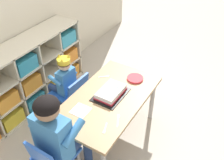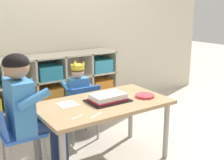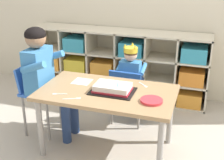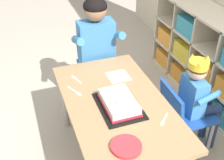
# 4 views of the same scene
# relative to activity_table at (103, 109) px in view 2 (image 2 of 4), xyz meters

# --- Properties ---
(classroom_back_wall) EXTENTS (5.40, 0.10, 2.65)m
(classroom_back_wall) POSITION_rel_activity_table_xyz_m (0.00, 1.40, 0.81)
(classroom_back_wall) COLOR beige
(classroom_back_wall) RESTS_ON ground
(storage_cubby_shelf) EXTENTS (2.15, 0.37, 0.83)m
(storage_cubby_shelf) POSITION_rel_activity_table_xyz_m (-0.25, 1.15, -0.16)
(storage_cubby_shelf) COLOR beige
(storage_cubby_shelf) RESTS_ON ground
(activity_table) EXTENTS (1.16, 0.66, 0.58)m
(activity_table) POSITION_rel_activity_table_xyz_m (0.00, 0.00, 0.00)
(activity_table) COLOR #A37F56
(activity_table) RESTS_ON ground
(classroom_chair_blue) EXTENTS (0.36, 0.36, 0.62)m
(classroom_chair_blue) POSITION_rel_activity_table_xyz_m (0.05, 0.51, -0.13)
(classroom_chair_blue) COLOR #1E4CA8
(classroom_chair_blue) RESTS_ON ground
(child_with_crown) EXTENTS (0.30, 0.31, 0.85)m
(child_with_crown) POSITION_rel_activity_table_xyz_m (0.05, 0.62, 0.02)
(child_with_crown) COLOR #3D7FBC
(child_with_crown) RESTS_ON ground
(classroom_chair_adult_side) EXTENTS (0.34, 0.31, 0.69)m
(classroom_chair_adult_side) POSITION_rel_activity_table_xyz_m (-0.75, 0.08, -0.08)
(classroom_chair_adult_side) COLOR blue
(classroom_chair_adult_side) RESTS_ON ground
(adult_helper_seated) EXTENTS (0.44, 0.41, 1.07)m
(adult_helper_seated) POSITION_rel_activity_table_xyz_m (-0.64, 0.08, 0.15)
(adult_helper_seated) COLOR #3D7FBC
(adult_helper_seated) RESTS_ON ground
(birthday_cake_on_tray) EXTENTS (0.37, 0.26, 0.10)m
(birthday_cake_on_tray) POSITION_rel_activity_table_xyz_m (0.05, 0.00, 0.10)
(birthday_cake_on_tray) COLOR black
(birthday_cake_on_tray) RESTS_ON activity_table
(paper_plate_stack) EXTENTS (0.18, 0.18, 0.02)m
(paper_plate_stack) POSITION_rel_activity_table_xyz_m (0.40, -0.09, 0.08)
(paper_plate_stack) COLOR #DB333D
(paper_plate_stack) RESTS_ON activity_table
(paper_napkin_square) EXTENTS (0.16, 0.16, 0.00)m
(paper_napkin_square) POSITION_rel_activity_table_xyz_m (-0.29, 0.12, 0.07)
(paper_napkin_square) COLOR white
(paper_napkin_square) RESTS_ON activity_table
(fork_by_napkin) EXTENTS (0.12, 0.06, 0.00)m
(fork_by_napkin) POSITION_rel_activity_table_xyz_m (-0.36, -0.19, 0.07)
(fork_by_napkin) COLOR white
(fork_by_napkin) RESTS_ON activity_table
(fork_near_cake_tray) EXTENTS (0.14, 0.08, 0.00)m
(fork_near_cake_tray) POSITION_rel_activity_table_xyz_m (-0.21, -0.23, 0.07)
(fork_near_cake_tray) COLOR white
(fork_near_cake_tray) RESTS_ON activity_table
(fork_near_child_seat) EXTENTS (0.10, 0.10, 0.00)m
(fork_near_child_seat) POSITION_rel_activity_table_xyz_m (0.27, 0.21, 0.07)
(fork_near_child_seat) COLOR white
(fork_near_child_seat) RESTS_ON activity_table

